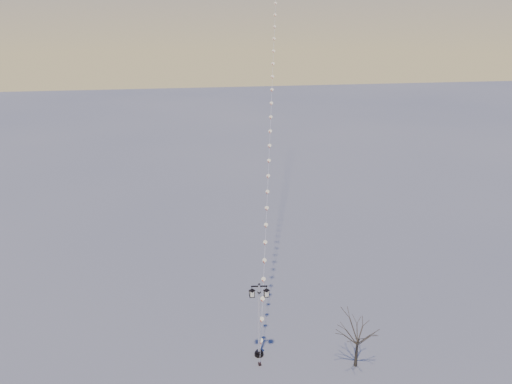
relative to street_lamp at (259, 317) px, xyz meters
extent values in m
plane|color=slate|center=(0.46, -2.20, -3.20)|extent=(300.00, 300.00, 0.00)
cylinder|color=black|center=(0.00, 0.00, -3.10)|extent=(0.64, 0.64, 0.18)
cylinder|color=black|center=(0.00, 0.00, -2.93)|extent=(0.46, 0.46, 0.16)
cylinder|color=silver|center=(0.00, 0.00, -0.16)|extent=(0.15, 0.15, 5.39)
cylinder|color=black|center=(0.00, 0.00, 1.90)|extent=(0.23, 0.23, 0.07)
cube|color=black|center=(0.00, 0.00, 2.36)|extent=(1.09, 0.22, 0.07)
sphere|color=black|center=(0.00, 0.00, 2.50)|extent=(0.16, 0.16, 0.16)
pyramid|color=black|center=(-0.48, 0.07, 2.19)|extent=(0.50, 0.50, 0.16)
cube|color=beige|center=(-0.48, 0.07, 1.83)|extent=(0.30, 0.30, 0.39)
cube|color=black|center=(-0.48, 0.07, 1.62)|extent=(0.34, 0.34, 0.05)
pyramid|color=black|center=(0.48, -0.07, 2.19)|extent=(0.50, 0.50, 0.16)
cube|color=beige|center=(0.48, -0.07, 1.83)|extent=(0.30, 0.30, 0.39)
cube|color=black|center=(0.48, -0.07, 1.62)|extent=(0.34, 0.34, 0.05)
cone|color=#362F21|center=(6.27, -2.15, -2.19)|extent=(0.24, 0.24, 2.02)
cylinder|color=black|center=(-0.13, -0.99, -3.09)|extent=(0.21, 0.21, 0.21)
cylinder|color=black|center=(-0.13, -0.99, -3.07)|extent=(0.03, 0.03, 0.26)
cone|color=red|center=(5.11, 20.60, 17.77)|extent=(0.08, 0.08, 0.29)
cylinder|color=white|center=(-0.13, -0.99, -2.58)|extent=(0.02, 0.02, 0.83)
camera|label=1|loc=(-4.69, -25.96, 18.59)|focal=32.28mm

